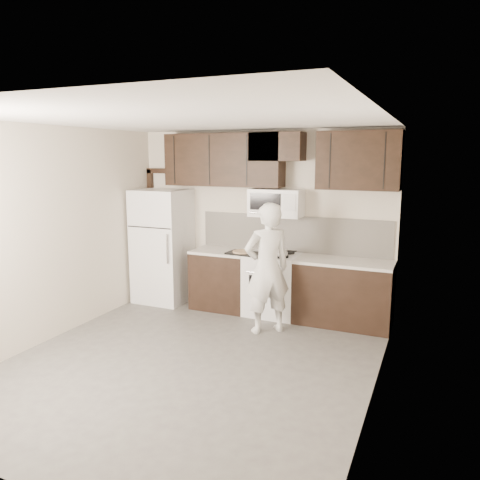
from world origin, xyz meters
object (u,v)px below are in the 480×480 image
Objects in this scene: person at (267,268)px; microwave at (276,203)px; refrigerator at (163,246)px; stove at (272,284)px.

microwave is at bearing -121.57° from person.
refrigerator is 2.11m from person.
refrigerator is (-1.85, -0.17, -0.75)m from microwave.
microwave is 0.44× the size of person.
microwave is 1.13m from person.
microwave is at bearing 5.15° from refrigerator.
stove is 1.24× the size of microwave.
stove is at bearing 1.51° from refrigerator.
microwave reaches higher than refrigerator.
microwave reaches higher than person.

